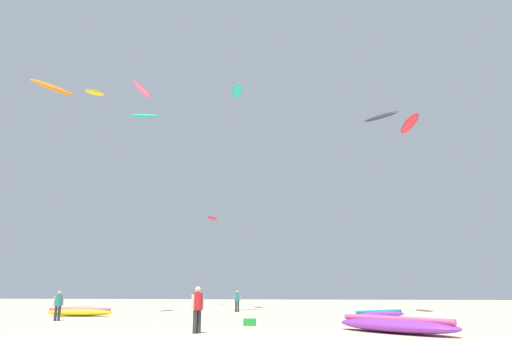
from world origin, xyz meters
TOP-DOWN VIEW (x-y plane):
  - person_foreground at (-0.11, 3.00)m, footprint 0.40×0.48m
  - person_midground at (-9.20, 8.81)m, footprint 0.44×0.35m
  - person_left at (-1.16, 19.27)m, footprint 0.51×0.35m
  - kite_grounded_near at (-10.12, 12.99)m, footprint 4.32×1.50m
  - kite_grounded_mid at (7.53, 4.04)m, footprint 4.82×4.52m
  - kite_grounded_far at (8.17, 12.65)m, footprint 3.85×3.59m
  - cooler_box at (1.43, 6.91)m, footprint 0.56×0.36m
  - kite_aloft_0 at (-1.82, 22.07)m, footprint 1.56×3.06m
  - kite_aloft_1 at (12.71, 33.15)m, footprint 4.02×3.44m
  - kite_aloft_2 at (12.26, 18.71)m, footprint 1.24×4.16m
  - kite_aloft_3 at (-8.10, 15.51)m, footprint 1.04×3.21m
  - kite_aloft_5 at (-19.00, 20.80)m, footprint 3.21×4.25m
  - kite_aloft_6 at (-19.94, 30.27)m, footprint 2.04×1.99m
  - kite_aloft_7 at (-15.76, 35.48)m, footprint 3.88×1.82m
  - kite_aloft_8 at (-6.03, 32.21)m, footprint 1.12×2.14m

SIDE VIEW (x-z plane):
  - cooler_box at x=1.43m, z-range 0.00..0.32m
  - kite_grounded_far at x=8.17m, z-range -0.02..0.50m
  - kite_grounded_near at x=-10.12m, z-range -0.02..0.51m
  - kite_grounded_mid at x=7.53m, z-range -0.02..0.61m
  - person_left at x=-1.16m, z-range 0.13..1.67m
  - person_midground at x=-9.20m, z-range 0.13..1.69m
  - person_foreground at x=-0.11m, z-range 0.15..1.89m
  - kite_aloft_8 at x=-6.03m, z-range 8.88..9.22m
  - kite_aloft_2 at x=12.26m, z-range 13.57..14.38m
  - kite_aloft_3 at x=-8.10m, z-range 16.16..16.81m
  - kite_aloft_0 at x=-1.82m, z-range 18.90..19.25m
  - kite_aloft_5 at x=-19.00m, z-range 19.24..20.33m
  - kite_aloft_1 at x=12.71m, z-range 19.82..20.82m
  - kite_aloft_7 at x=-15.76m, z-range 22.36..23.12m
  - kite_aloft_6 at x=-19.94m, z-range 23.45..24.00m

